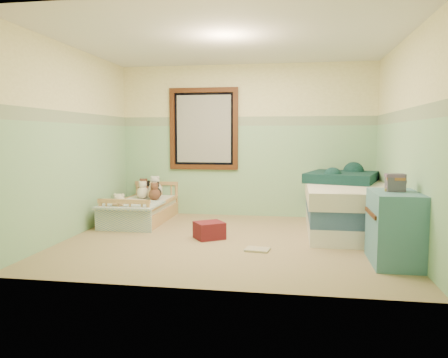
% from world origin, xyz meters
% --- Properties ---
extents(floor, '(4.20, 3.60, 0.02)m').
position_xyz_m(floor, '(0.00, 0.00, -0.01)').
color(floor, '#766249').
rests_on(floor, ground).
extents(ceiling, '(4.20, 3.60, 0.02)m').
position_xyz_m(ceiling, '(0.00, 0.00, 2.51)').
color(ceiling, silver).
rests_on(ceiling, wall_back).
extents(wall_back, '(4.20, 0.04, 2.50)m').
position_xyz_m(wall_back, '(0.00, 1.80, 1.25)').
color(wall_back, beige).
rests_on(wall_back, floor).
extents(wall_front, '(4.20, 0.04, 2.50)m').
position_xyz_m(wall_front, '(0.00, -1.80, 1.25)').
color(wall_front, beige).
rests_on(wall_front, floor).
extents(wall_left, '(0.04, 3.60, 2.50)m').
position_xyz_m(wall_left, '(-2.10, 0.00, 1.25)').
color(wall_left, beige).
rests_on(wall_left, floor).
extents(wall_right, '(0.04, 3.60, 2.50)m').
position_xyz_m(wall_right, '(2.10, 0.00, 1.25)').
color(wall_right, beige).
rests_on(wall_right, floor).
extents(wainscot_mint, '(4.20, 0.01, 1.50)m').
position_xyz_m(wainscot_mint, '(0.00, 1.79, 0.75)').
color(wainscot_mint, '#8CBA8D').
rests_on(wainscot_mint, floor).
extents(border_strip, '(4.20, 0.01, 0.15)m').
position_xyz_m(border_strip, '(0.00, 1.79, 1.57)').
color(border_strip, '#426843').
rests_on(border_strip, wall_back).
extents(window_frame, '(1.16, 0.06, 1.36)m').
position_xyz_m(window_frame, '(-0.70, 1.76, 1.45)').
color(window_frame, '#44210E').
rests_on(window_frame, wall_back).
extents(window_blinds, '(0.92, 0.01, 1.12)m').
position_xyz_m(window_blinds, '(-0.70, 1.77, 1.45)').
color(window_blinds, '#B6B6B1').
rests_on(window_blinds, window_frame).
extents(toddler_bed_frame, '(0.77, 1.53, 0.20)m').
position_xyz_m(toddler_bed_frame, '(-1.54, 1.05, 0.10)').
color(toddler_bed_frame, '#A97E4C').
rests_on(toddler_bed_frame, floor).
extents(toddler_mattress, '(0.70, 1.47, 0.12)m').
position_xyz_m(toddler_mattress, '(-1.54, 1.05, 0.26)').
color(toddler_mattress, silver).
rests_on(toddler_mattress, toddler_bed_frame).
extents(patchwork_quilt, '(0.83, 0.77, 0.03)m').
position_xyz_m(patchwork_quilt, '(-1.54, 0.57, 0.33)').
color(patchwork_quilt, '#5C8AC1').
rests_on(patchwork_quilt, toddler_mattress).
extents(plush_bed_brown, '(0.21, 0.21, 0.21)m').
position_xyz_m(plush_bed_brown, '(-1.69, 1.55, 0.42)').
color(plush_bed_brown, brown).
rests_on(plush_bed_brown, toddler_mattress).
extents(plush_bed_white, '(0.24, 0.24, 0.24)m').
position_xyz_m(plush_bed_white, '(-1.49, 1.55, 0.44)').
color(plush_bed_white, silver).
rests_on(plush_bed_white, toddler_mattress).
extents(plush_bed_tan, '(0.19, 0.19, 0.19)m').
position_xyz_m(plush_bed_tan, '(-1.64, 1.33, 0.41)').
color(plush_bed_tan, tan).
rests_on(plush_bed_tan, toddler_mattress).
extents(plush_bed_dark, '(0.19, 0.19, 0.19)m').
position_xyz_m(plush_bed_dark, '(-1.41, 1.33, 0.41)').
color(plush_bed_dark, black).
rests_on(plush_bed_dark, toddler_mattress).
extents(plush_floor_cream, '(0.28, 0.28, 0.28)m').
position_xyz_m(plush_floor_cream, '(-1.95, 1.11, 0.14)').
color(plush_floor_cream, white).
rests_on(plush_floor_cream, floor).
extents(plush_floor_tan, '(0.26, 0.26, 0.26)m').
position_xyz_m(plush_floor_tan, '(-1.66, 0.38, 0.13)').
color(plush_floor_tan, tan).
rests_on(plush_floor_tan, floor).
extents(twin_bed_frame, '(1.09, 2.17, 0.22)m').
position_xyz_m(twin_bed_frame, '(1.55, 0.87, 0.11)').
color(twin_bed_frame, white).
rests_on(twin_bed_frame, floor).
extents(twin_boxspring, '(1.09, 2.17, 0.22)m').
position_xyz_m(twin_boxspring, '(1.55, 0.87, 0.33)').
color(twin_boxspring, navy).
rests_on(twin_boxspring, twin_bed_frame).
extents(twin_mattress, '(1.13, 2.22, 0.22)m').
position_xyz_m(twin_mattress, '(1.55, 0.87, 0.55)').
color(twin_mattress, beige).
rests_on(twin_mattress, twin_boxspring).
extents(teal_blanket, '(1.17, 1.21, 0.14)m').
position_xyz_m(teal_blanket, '(1.50, 1.17, 0.73)').
color(teal_blanket, black).
rests_on(teal_blanket, twin_mattress).
extents(dresser, '(0.47, 0.76, 0.76)m').
position_xyz_m(dresser, '(1.85, -0.72, 0.38)').
color(dresser, teal).
rests_on(dresser, floor).
extents(book_stack, '(0.19, 0.15, 0.18)m').
position_xyz_m(book_stack, '(1.85, -0.67, 0.85)').
color(book_stack, brown).
rests_on(book_stack, dresser).
extents(red_pillow, '(0.46, 0.45, 0.22)m').
position_xyz_m(red_pillow, '(-0.27, 0.06, 0.11)').
color(red_pillow, maroon).
rests_on(red_pillow, floor).
extents(floor_book, '(0.30, 0.25, 0.03)m').
position_xyz_m(floor_book, '(0.40, -0.44, 0.01)').
color(floor_book, yellow).
rests_on(floor_book, floor).
extents(extra_plush_0, '(0.19, 0.19, 0.19)m').
position_xyz_m(extra_plush_0, '(-1.40, 1.19, 0.41)').
color(extra_plush_0, tan).
rests_on(extra_plush_0, toddler_mattress).
extents(extra_plush_1, '(0.19, 0.19, 0.19)m').
position_xyz_m(extra_plush_1, '(-1.62, 1.31, 0.41)').
color(extra_plush_1, white).
rests_on(extra_plush_1, toddler_mattress).
extents(extra_plush_2, '(0.19, 0.19, 0.19)m').
position_xyz_m(extra_plush_2, '(-1.37, 1.17, 0.41)').
color(extra_plush_2, brown).
rests_on(extra_plush_2, toddler_mattress).
extents(extra_plush_3, '(0.18, 0.18, 0.18)m').
position_xyz_m(extra_plush_3, '(-1.65, 1.58, 0.41)').
color(extra_plush_3, black).
rests_on(extra_plush_3, toddler_mattress).
extents(extra_plush_4, '(0.18, 0.18, 0.18)m').
position_xyz_m(extra_plush_4, '(-1.67, 1.45, 0.41)').
color(extra_plush_4, white).
rests_on(extra_plush_4, toddler_mattress).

